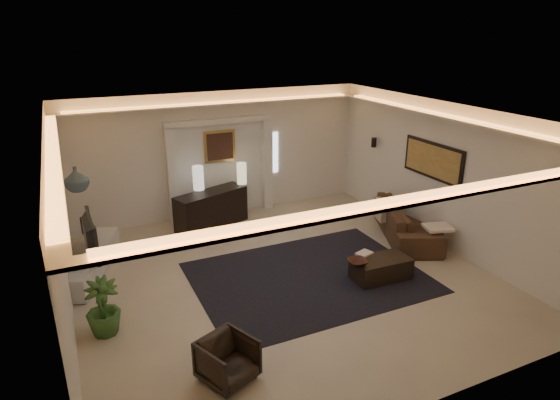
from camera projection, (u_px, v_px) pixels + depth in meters
name	position (u px, v px, depth m)	size (l,w,h in m)	color
floor	(284.00, 277.00, 8.59)	(7.00, 7.00, 0.00)	#C0B294
ceiling	(284.00, 116.00, 7.60)	(7.00, 7.00, 0.00)	white
wall_back	(220.00, 154.00, 11.08)	(7.00, 7.00, 0.00)	silver
wall_front	(424.00, 304.00, 5.11)	(7.00, 7.00, 0.00)	silver
wall_left	(60.00, 238.00, 6.71)	(7.00, 7.00, 0.00)	silver
wall_right	(443.00, 176.00, 9.48)	(7.00, 7.00, 0.00)	silver
cove_soffit	(284.00, 134.00, 7.70)	(7.00, 7.00, 0.04)	silver
daylight_slit	(273.00, 153.00, 11.63)	(0.25, 0.03, 1.00)	white
area_rug	(309.00, 277.00, 8.58)	(4.00, 3.00, 0.01)	black
pilaster_left	(173.00, 176.00, 10.66)	(0.22, 0.20, 2.20)	silver
pilaster_right	(267.00, 164.00, 11.57)	(0.22, 0.20, 2.20)	silver
alcove_header	(220.00, 121.00, 10.72)	(2.52, 0.20, 0.12)	silver
painting_frame	(220.00, 146.00, 10.99)	(0.74, 0.04, 0.74)	tan
painting_canvas	(220.00, 147.00, 10.96)	(0.62, 0.02, 0.62)	#4C2D1E
art_panel_frame	(433.00, 160.00, 9.64)	(0.04, 1.64, 0.74)	black
art_panel_gold	(432.00, 161.00, 9.63)	(0.02, 1.50, 0.62)	tan
wall_sconce	(374.00, 142.00, 11.23)	(0.12, 0.12, 0.22)	black
wall_niche	(59.00, 194.00, 7.86)	(0.10, 0.55, 0.04)	silver
console	(211.00, 209.00, 10.66)	(1.67, 0.52, 0.84)	black
lamp_left	(198.00, 178.00, 10.57)	(0.24, 0.24, 0.54)	silver
lamp_right	(242.00, 172.00, 10.98)	(0.22, 0.22, 0.49)	#FFF3B9
media_ledge	(89.00, 262.00, 8.67)	(0.55, 2.21, 0.41)	silver
tv	(85.00, 235.00, 8.36)	(0.16, 1.22, 0.70)	black
figurine	(84.00, 224.00, 9.28)	(0.12, 0.12, 0.34)	#402618
ginger_jar	(76.00, 179.00, 7.87)	(0.40, 0.40, 0.41)	slate
plant	(103.00, 307.00, 6.88)	(0.49, 0.49, 0.87)	#366028
sofa	(407.00, 221.00, 10.17)	(0.93, 2.38, 0.70)	#302016
throw_blanket	(438.00, 228.00, 9.32)	(0.51, 0.42, 0.06)	#FFECC9
throw_pillow	(380.00, 210.00, 10.22)	(0.13, 0.44, 0.44)	tan
coffee_table	(381.00, 268.00, 8.48)	(1.01, 0.55, 0.38)	black
bowl	(358.00, 261.00, 8.20)	(0.33, 0.33, 0.08)	#3A1E15
magazine	(364.00, 253.00, 8.57)	(0.28, 0.20, 0.03)	beige
armchair	(228.00, 360.00, 6.00)	(0.62, 0.64, 0.58)	black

